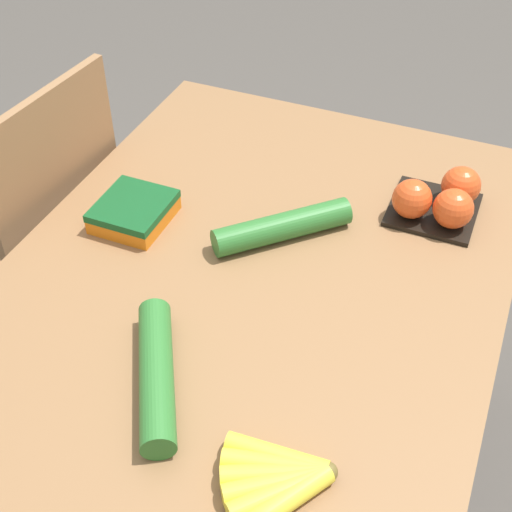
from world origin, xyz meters
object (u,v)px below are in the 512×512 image
(cucumber_far, at_px, (282,227))
(chair, at_px, (38,252))
(cucumber_near, at_px, (156,373))
(carrot_bag, at_px, (134,210))
(tomato_pack, at_px, (441,200))
(banana_bunch, at_px, (279,479))

(cucumber_far, bearing_deg, chair, 90.53)
(chair, height_order, cucumber_near, chair)
(carrot_bag, distance_m, cucumber_far, 0.30)
(cucumber_far, bearing_deg, tomato_pack, -55.55)
(banana_bunch, bearing_deg, chair, 58.75)
(banana_bunch, distance_m, cucumber_near, 0.26)
(carrot_bag, xyz_separation_m, cucumber_near, (-0.35, -0.24, 0.00))
(tomato_pack, relative_size, cucumber_far, 0.73)
(banana_bunch, height_order, cucumber_far, cucumber_far)
(tomato_pack, distance_m, cucumber_far, 0.32)
(cucumber_near, bearing_deg, carrot_bag, 34.68)
(chair, height_order, banana_bunch, chair)
(banana_bunch, xyz_separation_m, cucumber_far, (0.50, 0.19, 0.01))
(chair, relative_size, banana_bunch, 5.75)
(tomato_pack, height_order, carrot_bag, tomato_pack)
(tomato_pack, xyz_separation_m, carrot_bag, (-0.25, 0.56, -0.02))
(banana_bunch, bearing_deg, carrot_bag, 47.70)
(carrot_bag, bearing_deg, cucumber_far, -77.55)
(carrot_bag, height_order, cucumber_far, cucumber_far)
(chair, relative_size, cucumber_near, 3.57)
(tomato_pack, relative_size, carrot_bag, 1.16)
(chair, relative_size, tomato_pack, 5.53)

